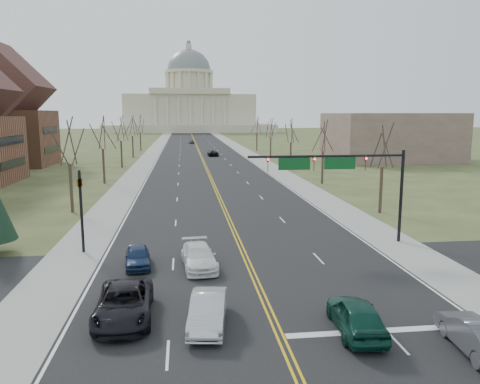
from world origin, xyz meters
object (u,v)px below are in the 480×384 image
object	(u,v)px
signal_mast	(339,170)
car_sb_outer_lead	(124,303)
car_nb_inner_lead	(356,315)
car_far_sb	(192,141)
car_far_nb	(213,153)
signal_left	(81,202)
car_nb_outer_lead	(477,334)
car_sb_inner_second	(199,257)
car_sb_outer_second	(138,257)
car_sb_inner_lead	(208,311)

from	to	relation	value
signal_mast	car_sb_outer_lead	size ratio (longest dim) A/B	2.10
car_nb_inner_lead	car_far_sb	bearing A→B (deg)	-83.83
car_far_nb	car_far_sb	distance (m)	47.23
signal_mast	signal_left	world-z (taller)	signal_mast
car_nb_inner_lead	car_far_nb	size ratio (longest dim) A/B	0.96
signal_left	car_nb_outer_lead	distance (m)	25.84
car_nb_inner_lead	car_nb_outer_lead	world-z (taller)	car_nb_inner_lead
signal_left	car_nb_outer_lead	xyz separation A→B (m)	(19.43, -16.79, -2.94)
car_nb_outer_lead	car_far_nb	size ratio (longest dim) A/B	0.93
car_sb_inner_second	car_sb_outer_second	xyz separation A→B (m)	(-3.98, 0.71, -0.07)
signal_mast	car_sb_outer_second	xyz separation A→B (m)	(-14.73, -3.72, -5.08)
car_far_nb	car_far_sb	xyz separation A→B (m)	(-4.09, 47.06, 0.00)
signal_left	car_nb_inner_lead	size ratio (longest dim) A/B	1.26
signal_mast	car_sb_outer_lead	world-z (taller)	signal_mast
car_nb_inner_lead	car_sb_inner_lead	bearing A→B (deg)	-8.04
car_nb_inner_lead	signal_mast	bearing A→B (deg)	-100.95
car_far_nb	car_far_sb	size ratio (longest dim) A/B	1.23
signal_mast	car_sb_inner_lead	bearing A→B (deg)	-129.22
car_far_nb	signal_left	bearing A→B (deg)	77.94
signal_mast	car_nb_inner_lead	xyz separation A→B (m)	(-3.91, -14.47, -4.94)
car_sb_outer_second	car_far_sb	bearing A→B (deg)	81.38
car_sb_outer_lead	car_sb_outer_second	bearing A→B (deg)	88.97
signal_left	car_sb_outer_lead	xyz separation A→B (m)	(4.30, -11.76, -2.90)
signal_left	car_sb_outer_lead	world-z (taller)	signal_left
signal_mast	car_sb_inner_lead	size ratio (longest dim) A/B	2.63
car_sb_inner_lead	car_nb_inner_lead	bearing A→B (deg)	-4.72
car_far_nb	car_sb_inner_second	bearing A→B (deg)	84.21
car_sb_outer_lead	car_far_sb	distance (m)	135.47
car_sb_inner_lead	car_nb_outer_lead	bearing A→B (deg)	-11.26
car_sb_inner_lead	car_sb_inner_second	size ratio (longest dim) A/B	0.91
car_nb_inner_lead	car_nb_outer_lead	bearing A→B (deg)	156.36
car_sb_inner_lead	car_sb_inner_second	distance (m)	8.58
car_sb_outer_second	car_far_sb	distance (m)	127.44
car_nb_inner_lead	car_sb_outer_second	bearing A→B (deg)	-40.63
signal_mast	car_sb_inner_second	bearing A→B (deg)	-157.58
car_nb_inner_lead	car_far_sb	distance (m)	138.13
car_sb_outer_second	car_far_nb	bearing A→B (deg)	76.92
car_far_nb	car_far_sb	bearing A→B (deg)	-86.52
car_nb_outer_lead	car_far_sb	bearing A→B (deg)	-81.82
signal_mast	car_sb_inner_second	size ratio (longest dim) A/B	2.39
signal_mast	car_nb_inner_lead	size ratio (longest dim) A/B	2.55
signal_left	car_sb_inner_second	bearing A→B (deg)	-28.45
signal_mast	car_far_nb	xyz separation A→B (m)	(-4.66, 76.52, -5.06)
car_nb_outer_lead	signal_left	bearing A→B (deg)	-36.41
car_sb_inner_lead	signal_mast	bearing A→B (deg)	58.27
car_nb_outer_lead	car_sb_inner_lead	distance (m)	11.73
car_sb_outer_second	car_far_nb	world-z (taller)	car_far_nb
signal_left	car_sb_inner_lead	xyz separation A→B (m)	(8.32, -13.02, -2.94)
car_sb_inner_second	signal_mast	bearing A→B (deg)	17.20
car_nb_outer_lead	car_sb_inner_second	world-z (taller)	car_nb_outer_lead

